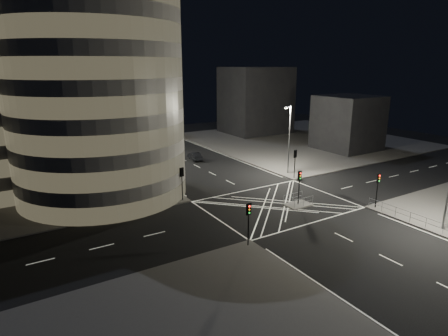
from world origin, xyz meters
TOP-DOWN VIEW (x-y plane):
  - ground at (0.00, 0.00)m, footprint 120.00×120.00m
  - sidewalk_far_right at (29.00, 27.00)m, footprint 42.00×42.00m
  - central_island at (2.00, -1.50)m, footprint 3.00×2.00m
  - office_tower_curved at (-20.74, 18.74)m, footprint 30.00×29.00m
  - office_block_rear at (-22.00, 42.00)m, footprint 24.00×16.00m
  - building_right_far at (26.00, 40.00)m, footprint 14.00×12.00m
  - building_right_near at (30.00, 16.00)m, footprint 10.00×10.00m
  - building_far_end at (-4.00, 58.00)m, footprint 18.00×8.00m
  - tree_a at (-10.50, 9.00)m, footprint 4.43×4.43m
  - tree_b at (-10.50, 15.00)m, footprint 4.35×4.35m
  - tree_c at (-10.50, 21.00)m, footprint 3.59×3.59m
  - tree_d at (-10.50, 27.00)m, footprint 5.40×5.40m
  - tree_e at (-10.50, 33.00)m, footprint 4.39×4.39m
  - traffic_signal_fl at (-8.80, 6.80)m, footprint 0.55×0.22m
  - traffic_signal_nl at (-8.80, -6.80)m, footprint 0.55×0.22m
  - traffic_signal_fr at (8.80, 6.80)m, footprint 0.55×0.22m
  - traffic_signal_nr at (8.80, -6.80)m, footprint 0.55×0.22m
  - traffic_signal_island at (2.00, -1.50)m, footprint 0.55×0.22m
  - street_lamp_left_near at (-9.44, 12.00)m, footprint 1.25×0.25m
  - street_lamp_left_far at (-9.44, 30.00)m, footprint 1.25×0.25m
  - street_lamp_right_far at (9.44, 9.00)m, footprint 1.25×0.25m
  - railing_near_right at (8.30, -12.15)m, footprint 0.06×11.70m
  - railing_island_south at (2.00, -2.40)m, footprint 2.80×0.06m
  - railing_island_north at (2.00, -0.60)m, footprint 2.80×0.06m
  - sedan at (1.61, 23.80)m, footprint 1.94×4.16m

SIDE VIEW (x-z plane):
  - ground at x=0.00m, z-range 0.00..0.00m
  - sidewalk_far_right at x=29.00m, z-range 0.00..0.15m
  - central_island at x=2.00m, z-range 0.00..0.15m
  - sedan at x=1.61m, z-range 0.00..1.32m
  - railing_near_right at x=8.30m, z-range 0.15..1.25m
  - railing_island_south at x=2.00m, z-range 0.15..1.25m
  - railing_island_north at x=2.00m, z-range 0.15..1.25m
  - traffic_signal_fl at x=-8.80m, z-range 0.91..4.91m
  - traffic_signal_nl at x=-8.80m, z-range 0.91..4.91m
  - traffic_signal_fr at x=8.80m, z-range 0.91..4.91m
  - traffic_signal_nr at x=8.80m, z-range 0.91..4.91m
  - traffic_signal_island at x=2.00m, z-range 0.91..4.91m
  - tree_c at x=-10.50m, z-range 1.08..7.11m
  - tree_a at x=-10.50m, z-range 0.96..7.68m
  - tree_b at x=-10.50m, z-range 1.04..7.85m
  - tree_e at x=-10.50m, z-range 1.22..8.43m
  - building_right_near at x=30.00m, z-range 0.15..10.15m
  - tree_d at x=-10.50m, z-range 1.12..9.29m
  - street_lamp_left_near at x=-9.44m, z-range 0.54..10.54m
  - street_lamp_left_far at x=-9.44m, z-range 0.54..10.54m
  - street_lamp_right_far at x=9.44m, z-range 0.54..10.54m
  - building_right_far at x=26.00m, z-range 0.15..15.15m
  - building_far_end at x=-4.00m, z-range 0.00..18.00m
  - office_block_rear at x=-22.00m, z-range 0.15..22.15m
  - office_tower_curved at x=-20.74m, z-range -0.95..26.25m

